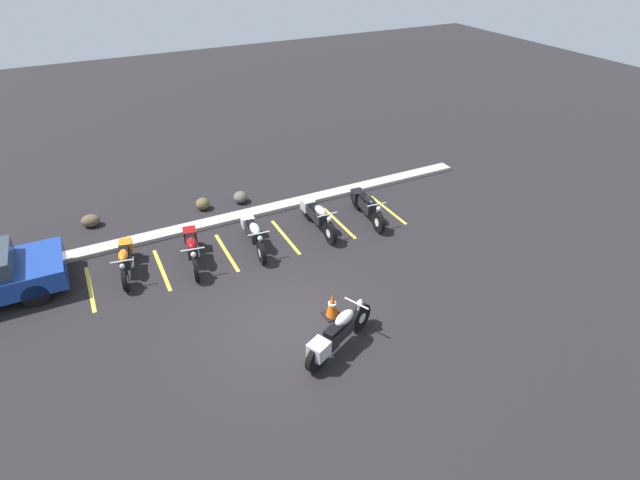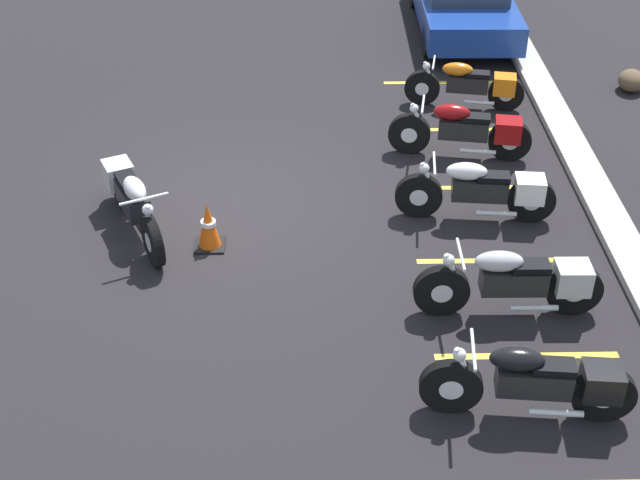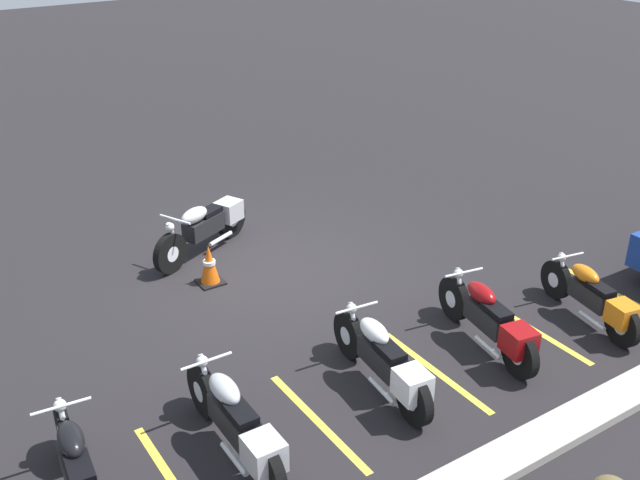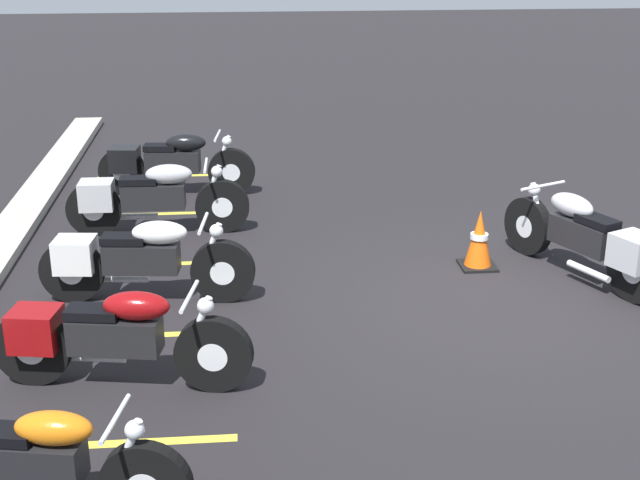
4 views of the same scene
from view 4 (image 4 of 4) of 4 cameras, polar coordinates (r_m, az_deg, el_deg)
name	(u,v)px [view 4 (image 4 of 4)]	position (r m, az deg, el deg)	size (l,w,h in m)	color
ground	(491,306)	(9.29, 10.89, -4.14)	(60.00, 60.00, 0.00)	black
motorcycle_silver_featured	(588,238)	(10.03, 16.75, 0.12)	(2.12, 1.13, 0.90)	black
parked_bike_0	(22,461)	(6.24, -18.55, -13.28)	(0.70, 2.02, 0.80)	black
parked_bike_1	(108,336)	(7.64, -13.42, -6.01)	(0.74, 2.19, 0.87)	black
parked_bike_2	(136,259)	(9.25, -11.73, -1.20)	(0.64, 2.21, 0.87)	black
parked_bike_3	(148,197)	(11.22, -10.93, 2.69)	(0.63, 2.26, 0.89)	black
parked_bike_4	(168,162)	(12.82, -9.69, 4.92)	(0.64, 2.22, 0.87)	black
traffic_cone	(479,241)	(10.15, 10.14, -0.04)	(0.40, 0.40, 0.67)	black
stall_line_1	(98,444)	(7.08, -14.05, -12.58)	(0.10, 2.10, 0.00)	gold
stall_line_2	(125,336)	(8.68, -12.34, -6.02)	(0.10, 2.10, 0.00)	gold
stall_line_3	(144,264)	(10.36, -11.21, -1.55)	(0.10, 2.10, 0.00)	gold
stall_line_4	(157,214)	(12.09, -10.40, 1.66)	(0.10, 2.10, 0.00)	gold
stall_line_5	(167,176)	(13.86, -9.79, 4.06)	(0.10, 2.10, 0.00)	gold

